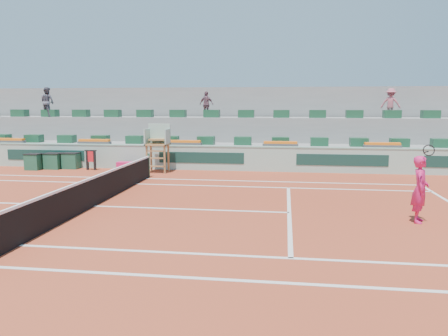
{
  "coord_description": "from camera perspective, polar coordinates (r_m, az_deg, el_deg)",
  "views": [
    {
      "loc": [
        6.22,
        -13.37,
        3.33
      ],
      "look_at": [
        4.0,
        2.5,
        1.0
      ],
      "focal_mm": 35.0,
      "sensor_mm": 36.0,
      "label": 1
    }
  ],
  "objects": [
    {
      "name": "tennis_player",
      "position": [
        13.56,
        24.25,
        -2.53
      ],
      "size": [
        0.64,
        0.96,
        2.28
      ],
      "color": "#D31B5F",
      "rests_on": "ground"
    },
    {
      "name": "flower_planters",
      "position": [
        23.75,
        -11.05,
        3.3
      ],
      "size": [
        26.8,
        0.36,
        0.28
      ],
      "color": "#4B4B4B",
      "rests_on": "seating_tier_lower"
    },
    {
      "name": "drink_cooler_c",
      "position": [
        24.52,
        -23.6,
        0.77
      ],
      "size": [
        0.77,
        0.66,
        0.84
      ],
      "color": "#194D36",
      "rests_on": "ground"
    },
    {
      "name": "stadium_back_wall",
      "position": [
        28.0,
        -4.91,
        5.93
      ],
      "size": [
        36.0,
        0.4,
        4.4
      ],
      "primitive_type": "cube",
      "color": "gray",
      "rests_on": "ground"
    },
    {
      "name": "towel_rack",
      "position": [
        23.4,
        -16.99,
        1.22
      ],
      "size": [
        0.63,
        0.1,
        1.03
      ],
      "color": "black",
      "rests_on": "ground"
    },
    {
      "name": "player_bag",
      "position": [
        22.82,
        -12.57,
        0.23
      ],
      "size": [
        0.98,
        0.44,
        0.44
      ],
      "primitive_type": "cube",
      "color": "#D31B5F",
      "rests_on": "ground"
    },
    {
      "name": "seat_row_lower",
      "position": [
        24.07,
        -7.06,
        3.66
      ],
      "size": [
        32.9,
        0.6,
        0.44
      ],
      "color": "#17472B",
      "rests_on": "seating_tier_lower"
    },
    {
      "name": "umpire_chair",
      "position": [
        21.85,
        -8.62,
        3.49
      ],
      "size": [
        1.1,
        0.9,
        2.4
      ],
      "color": "olive",
      "rests_on": "ground"
    },
    {
      "name": "spectator_mid",
      "position": [
        25.36,
        -2.3,
        8.31
      ],
      "size": [
        0.95,
        0.63,
        1.5
      ],
      "primitive_type": "imported",
      "rotation": [
        0.0,
        0.0,
        2.82
      ],
      "color": "#6D4856",
      "rests_on": "seating_tier_upper"
    },
    {
      "name": "spectator_left",
      "position": [
        28.85,
        -22.08,
        8.0
      ],
      "size": [
        1.03,
        0.91,
        1.79
      ],
      "primitive_type": "imported",
      "rotation": [
        0.0,
        0.0,
        2.83
      ],
      "color": "#4C4C59",
      "rests_on": "seating_tier_upper"
    },
    {
      "name": "advertising_hoarding",
      "position": [
        22.89,
        -7.81,
        1.43
      ],
      "size": [
        36.0,
        0.34,
        1.26
      ],
      "color": "#93B9A9",
      "rests_on": "ground"
    },
    {
      "name": "spectator_right",
      "position": [
        25.99,
        20.93,
        7.91
      ],
      "size": [
        1.19,
        0.93,
        1.62
      ],
      "primitive_type": "imported",
      "rotation": [
        0.0,
        0.0,
        2.78
      ],
      "color": "#A75362",
      "rests_on": "seating_tier_upper"
    },
    {
      "name": "seat_row_upper",
      "position": [
        25.84,
        -6.02,
        7.09
      ],
      "size": [
        32.9,
        0.6,
        0.44
      ],
      "color": "#17472B",
      "rests_on": "seating_tier_upper"
    },
    {
      "name": "drink_cooler_a",
      "position": [
        24.29,
        -19.31,
        0.93
      ],
      "size": [
        0.83,
        0.72,
        0.84
      ],
      "color": "#194D36",
      "rests_on": "ground"
    },
    {
      "name": "seating_tier_lower",
      "position": [
        25.01,
        -6.49,
        1.95
      ],
      "size": [
        36.0,
        4.0,
        1.2
      ],
      "primitive_type": "cube",
      "color": "gray",
      "rests_on": "ground"
    },
    {
      "name": "seating_tier_upper",
      "position": [
        26.5,
        -5.65,
        3.84
      ],
      "size": [
        36.0,
        2.4,
        2.6
      ],
      "primitive_type": "cube",
      "color": "gray",
      "rests_on": "ground"
    },
    {
      "name": "tennis_net",
      "position": [
        15.01,
        -16.69,
        -2.84
      ],
      "size": [
        0.1,
        11.97,
        1.1
      ],
      "color": "black",
      "rests_on": "ground"
    },
    {
      "name": "court_lines",
      "position": [
        15.12,
        -16.61,
        -4.78
      ],
      "size": [
        23.89,
        11.09,
        0.01
      ],
      "color": "silver",
      "rests_on": "ground"
    },
    {
      "name": "drink_cooler_b",
      "position": [
        24.47,
        -21.38,
        0.87
      ],
      "size": [
        0.84,
        0.73,
        0.84
      ],
      "color": "#194D36",
      "rests_on": "ground"
    },
    {
      "name": "ground",
      "position": [
        15.12,
        -16.61,
        -4.8
      ],
      "size": [
        90.0,
        90.0,
        0.0
      ],
      "primitive_type": "plane",
      "color": "maroon",
      "rests_on": "ground"
    }
  ]
}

